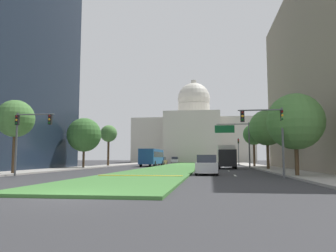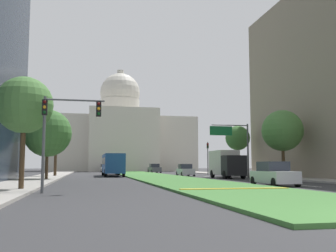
{
  "view_description": "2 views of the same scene",
  "coord_description": "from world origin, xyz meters",
  "px_view_note": "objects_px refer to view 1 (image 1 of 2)",
  "views": [
    {
      "loc": [
        5.26,
        -11.4,
        1.49
      ],
      "look_at": [
        -1.89,
        43.4,
        6.93
      ],
      "focal_mm": 34.55,
      "sensor_mm": 36.0,
      "label": 1
    },
    {
      "loc": [
        -8.21,
        -8.2,
        1.48
      ],
      "look_at": [
        1.96,
        40.86,
        6.61
      ],
      "focal_mm": 41.1,
      "sensor_mm": 36.0,
      "label": 2
    }
  ],
  "objects_px": {
    "street_tree_left_far": "(109,134)",
    "sedan_distant": "(161,161)",
    "traffic_light_near_right": "(271,127)",
    "city_bus": "(152,156)",
    "overhead_guide_sign": "(237,136)",
    "traffic_light_far_right": "(238,148)",
    "sedan_far_horizon": "(208,160)",
    "sedan_midblock": "(208,162)",
    "capitol_building": "(194,136)",
    "street_tree_right_near": "(295,122)",
    "street_tree_right_far": "(254,135)",
    "traffic_light_near_left": "(26,130)",
    "street_tree_left_near": "(15,119)",
    "box_truck_delivery": "(226,156)",
    "sedan_very_far": "(175,160)",
    "street_tree_right_mid": "(267,128)",
    "street_tree_left_mid": "(84,135)",
    "sedan_lead_stopped": "(207,165)"
  },
  "relations": [
    {
      "from": "street_tree_left_far",
      "to": "sedan_midblock",
      "type": "height_order",
      "value": "street_tree_left_far"
    },
    {
      "from": "street_tree_right_mid",
      "to": "street_tree_right_near",
      "type": "bearing_deg",
      "value": -91.62
    },
    {
      "from": "traffic_light_near_right",
      "to": "city_bus",
      "type": "xyz_separation_m",
      "value": [
        -14.65,
        31.54,
        -2.03
      ]
    },
    {
      "from": "capitol_building",
      "to": "traffic_light_near_left",
      "type": "height_order",
      "value": "capitol_building"
    },
    {
      "from": "sedan_lead_stopped",
      "to": "street_tree_left_mid",
      "type": "bearing_deg",
      "value": 140.19
    },
    {
      "from": "street_tree_left_mid",
      "to": "overhead_guide_sign",
      "type": "bearing_deg",
      "value": 9.76
    },
    {
      "from": "traffic_light_near_left",
      "to": "sedan_distant",
      "type": "distance_m",
      "value": 40.65
    },
    {
      "from": "traffic_light_near_right",
      "to": "street_tree_right_far",
      "type": "bearing_deg",
      "value": 84.92
    },
    {
      "from": "street_tree_right_far",
      "to": "sedan_midblock",
      "type": "distance_m",
      "value": 8.72
    },
    {
      "from": "overhead_guide_sign",
      "to": "street_tree_left_near",
      "type": "height_order",
      "value": "street_tree_left_near"
    },
    {
      "from": "box_truck_delivery",
      "to": "city_bus",
      "type": "bearing_deg",
      "value": 139.56
    },
    {
      "from": "street_tree_left_mid",
      "to": "box_truck_delivery",
      "type": "xyz_separation_m",
      "value": [
        19.73,
        2.34,
        -3.0
      ]
    },
    {
      "from": "sedan_midblock",
      "to": "street_tree_left_far",
      "type": "bearing_deg",
      "value": -179.47
    },
    {
      "from": "traffic_light_near_right",
      "to": "street_tree_left_far",
      "type": "distance_m",
      "value": 37.17
    },
    {
      "from": "street_tree_right_mid",
      "to": "city_bus",
      "type": "distance_m",
      "value": 23.07
    },
    {
      "from": "street_tree_left_near",
      "to": "box_truck_delivery",
      "type": "bearing_deg",
      "value": 44.45
    },
    {
      "from": "traffic_light_far_right",
      "to": "sedan_far_horizon",
      "type": "height_order",
      "value": "traffic_light_far_right"
    },
    {
      "from": "traffic_light_far_right",
      "to": "street_tree_left_near",
      "type": "height_order",
      "value": "street_tree_left_near"
    },
    {
      "from": "traffic_light_near_left",
      "to": "street_tree_right_near",
      "type": "distance_m",
      "value": 21.67
    },
    {
      "from": "overhead_guide_sign",
      "to": "street_tree_left_far",
      "type": "xyz_separation_m",
      "value": [
        -21.37,
        7.57,
        1.01
      ]
    },
    {
      "from": "street_tree_left_far",
      "to": "sedan_distant",
      "type": "distance_m",
      "value": 13.89
    },
    {
      "from": "traffic_light_near_left",
      "to": "overhead_guide_sign",
      "type": "xyz_separation_m",
      "value": [
        18.77,
        22.19,
        0.82
      ]
    },
    {
      "from": "street_tree_left_near",
      "to": "box_truck_delivery",
      "type": "relative_size",
      "value": 1.04
    },
    {
      "from": "traffic_light_near_left",
      "to": "traffic_light_far_right",
      "type": "height_order",
      "value": "same"
    },
    {
      "from": "street_tree_left_mid",
      "to": "street_tree_right_near",
      "type": "bearing_deg",
      "value": -35.27
    },
    {
      "from": "capitol_building",
      "to": "street_tree_left_far",
      "type": "height_order",
      "value": "capitol_building"
    },
    {
      "from": "overhead_guide_sign",
      "to": "sedan_far_horizon",
      "type": "distance_m",
      "value": 32.47
    },
    {
      "from": "traffic_light_near_left",
      "to": "street_tree_left_near",
      "type": "distance_m",
      "value": 3.08
    },
    {
      "from": "street_tree_left_mid",
      "to": "sedan_distant",
      "type": "distance_m",
      "value": 23.33
    },
    {
      "from": "street_tree_right_near",
      "to": "city_bus",
      "type": "xyz_separation_m",
      "value": [
        -16.81,
        29.98,
        -2.54
      ]
    },
    {
      "from": "sedan_very_far",
      "to": "traffic_light_far_right",
      "type": "bearing_deg",
      "value": -61.66
    },
    {
      "from": "street_tree_right_mid",
      "to": "sedan_distant",
      "type": "bearing_deg",
      "value": 125.44
    },
    {
      "from": "street_tree_left_far",
      "to": "street_tree_right_near",
      "type": "bearing_deg",
      "value": -49.45
    },
    {
      "from": "street_tree_right_mid",
      "to": "city_bus",
      "type": "xyz_separation_m",
      "value": [
        -17.24,
        14.94,
        -3.43
      ]
    },
    {
      "from": "capitol_building",
      "to": "street_tree_right_near",
      "type": "bearing_deg",
      "value": -81.59
    },
    {
      "from": "capitol_building",
      "to": "street_tree_right_far",
      "type": "relative_size",
      "value": 5.32
    },
    {
      "from": "traffic_light_far_right",
      "to": "street_tree_right_mid",
      "type": "bearing_deg",
      "value": -85.3
    },
    {
      "from": "box_truck_delivery",
      "to": "city_bus",
      "type": "xyz_separation_m",
      "value": [
        -12.4,
        10.57,
        0.09
      ]
    },
    {
      "from": "street_tree_left_near",
      "to": "sedan_very_far",
      "type": "xyz_separation_m",
      "value": [
        7.34,
        63.92,
        -4.13
      ]
    },
    {
      "from": "capitol_building",
      "to": "sedan_far_horizon",
      "type": "xyz_separation_m",
      "value": [
        4.73,
        -27.75,
        -7.69
      ]
    },
    {
      "from": "traffic_light_far_right",
      "to": "street_tree_right_mid",
      "type": "height_order",
      "value": "street_tree_right_mid"
    },
    {
      "from": "overhead_guide_sign",
      "to": "street_tree_right_far",
      "type": "distance_m",
      "value": 7.86
    },
    {
      "from": "sedan_midblock",
      "to": "street_tree_left_near",
      "type": "bearing_deg",
      "value": -120.9
    },
    {
      "from": "box_truck_delivery",
      "to": "sedan_midblock",
      "type": "bearing_deg",
      "value": 105.99
    },
    {
      "from": "city_bus",
      "to": "street_tree_left_mid",
      "type": "bearing_deg",
      "value": -119.58
    },
    {
      "from": "traffic_light_near_left",
      "to": "street_tree_left_far",
      "type": "relative_size",
      "value": 0.73
    },
    {
      "from": "traffic_light_near_left",
      "to": "street_tree_left_far",
      "type": "xyz_separation_m",
      "value": [
        -2.6,
        29.76,
        1.83
      ]
    },
    {
      "from": "sedan_midblock",
      "to": "capitol_building",
      "type": "bearing_deg",
      "value": 95.37
    },
    {
      "from": "overhead_guide_sign",
      "to": "box_truck_delivery",
      "type": "distance_m",
      "value": 3.58
    },
    {
      "from": "street_tree_left_far",
      "to": "street_tree_right_far",
      "type": "relative_size",
      "value": 1.02
    }
  ]
}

